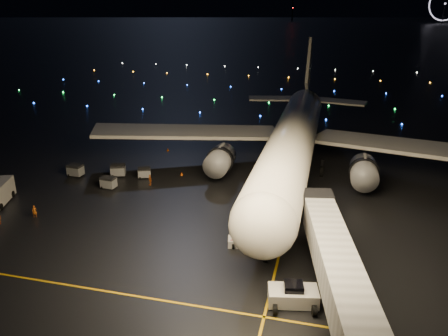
# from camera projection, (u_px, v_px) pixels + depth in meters

# --- Properties ---
(ground) EXTENTS (2000.00, 2000.00, 0.00)m
(ground) POSITION_uv_depth(u_px,v_px,m) (314.00, 42.00, 322.29)
(ground) COLOR black
(ground) RESTS_ON ground
(lane_centre) EXTENTS (0.25, 80.00, 0.02)m
(lane_centre) POSITION_uv_depth(u_px,v_px,m) (293.00, 200.00, 60.42)
(lane_centre) COLOR #CE9B0B
(lane_centre) RESTS_ON ground
(lane_cross) EXTENTS (60.00, 0.25, 0.02)m
(lane_cross) POSITION_uv_depth(u_px,v_px,m) (87.00, 288.00, 41.54)
(lane_cross) COLOR #CE9B0B
(lane_cross) RESTS_ON ground
(airliner) EXTENTS (67.20, 63.84, 19.04)m
(airliner) POSITION_uv_depth(u_px,v_px,m) (296.00, 112.00, 69.06)
(airliner) COLOR silver
(airliner) RESTS_ON ground
(pushback_tug) EXTENTS (4.81, 3.16, 2.11)m
(pushback_tug) POSITION_uv_depth(u_px,v_px,m) (293.00, 293.00, 39.09)
(pushback_tug) COLOR silver
(pushback_tug) RESTS_ON ground
(belt_loader) EXTENTS (6.11, 2.81, 2.86)m
(belt_loader) POSITION_uv_depth(u_px,v_px,m) (246.00, 234.00, 48.47)
(belt_loader) COLOR silver
(belt_loader) RESTS_ON ground
(crew_a) EXTENTS (0.69, 0.64, 1.58)m
(crew_a) POSITION_uv_depth(u_px,v_px,m) (34.00, 211.00, 55.31)
(crew_a) COLOR orange
(crew_a) RESTS_ON ground
(crew_c) EXTENTS (0.99, 0.96, 1.67)m
(crew_c) POSITION_uv_depth(u_px,v_px,m) (150.00, 180.00, 65.11)
(crew_c) COLOR orange
(crew_c) RESTS_ON ground
(safety_cone_0) EXTENTS (0.52, 0.52, 0.45)m
(safety_cone_0) POSITION_uv_depth(u_px,v_px,m) (260.00, 182.00, 65.99)
(safety_cone_0) COLOR #E85206
(safety_cone_0) RESTS_ON ground
(safety_cone_1) EXTENTS (0.54, 0.54, 0.47)m
(safety_cone_1) POSITION_uv_depth(u_px,v_px,m) (260.00, 167.00, 72.29)
(safety_cone_1) COLOR #E85206
(safety_cone_1) RESTS_ON ground
(safety_cone_2) EXTENTS (0.45, 0.45, 0.48)m
(safety_cone_2) POSITION_uv_depth(u_px,v_px,m) (181.00, 174.00, 69.23)
(safety_cone_2) COLOR #E85206
(safety_cone_2) RESTS_ON ground
(safety_cone_3) EXTENTS (0.61, 0.61, 0.55)m
(safety_cone_3) POSITION_uv_depth(u_px,v_px,m) (168.00, 149.00, 80.75)
(safety_cone_3) COLOR #E85206
(safety_cone_3) RESTS_ON ground
(ferris_wheel) EXTENTS (49.33, 16.80, 52.00)m
(ferris_wheel) POSITION_uv_depth(u_px,v_px,m) (445.00, 5.00, 656.63)
(ferris_wheel) COLOR black
(ferris_wheel) RESTS_ON ground
(radio_mast) EXTENTS (1.80, 1.80, 64.00)m
(radio_mast) POSITION_uv_depth(u_px,v_px,m) (293.00, 1.00, 724.77)
(radio_mast) COLOR black
(radio_mast) RESTS_ON ground
(taxiway_lights) EXTENTS (164.00, 92.00, 0.36)m
(taxiway_lights) POSITION_uv_depth(u_px,v_px,m) (283.00, 86.00, 145.82)
(taxiway_lights) COLOR black
(taxiway_lights) RESTS_ON ground
(baggage_cart_0) EXTENTS (2.18, 1.61, 1.76)m
(baggage_cart_0) POSITION_uv_depth(u_px,v_px,m) (109.00, 183.00, 64.03)
(baggage_cart_0) COLOR gray
(baggage_cart_0) RESTS_ON ground
(baggage_cart_1) EXTENTS (2.29, 1.98, 1.63)m
(baggage_cart_1) POSITION_uv_depth(u_px,v_px,m) (144.00, 173.00, 67.98)
(baggage_cart_1) COLOR gray
(baggage_cart_1) RESTS_ON ground
(baggage_cart_2) EXTENTS (2.58, 2.16, 1.87)m
(baggage_cart_2) POSITION_uv_depth(u_px,v_px,m) (118.00, 170.00, 68.61)
(baggage_cart_2) COLOR gray
(baggage_cart_2) RESTS_ON ground
(baggage_cart_3) EXTENTS (2.33, 1.72, 1.89)m
(baggage_cart_3) POSITION_uv_depth(u_px,v_px,m) (75.00, 170.00, 68.61)
(baggage_cart_3) COLOR gray
(baggage_cart_3) RESTS_ON ground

